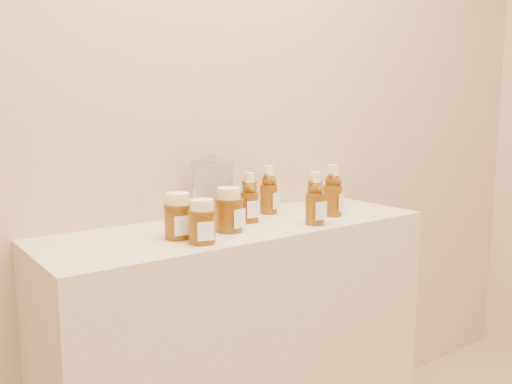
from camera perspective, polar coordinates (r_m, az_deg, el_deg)
wall_back at (r=1.76m, az=-5.49°, el=12.17°), size 3.50×0.02×2.70m
display_table at (r=1.78m, az=-1.56°, el=-17.73°), size 1.20×0.40×0.90m
bear_bottle_back_left at (r=1.65m, az=-0.69°, el=-0.23°), size 0.07×0.07×0.17m
bear_bottle_back_mid at (r=1.78m, az=1.34°, el=0.57°), size 0.08×0.08×0.18m
bear_bottle_back_right at (r=1.88m, az=8.12°, el=0.55°), size 0.06×0.06×0.16m
bear_bottle_front_left at (r=1.63m, az=6.25°, el=-0.29°), size 0.07×0.07×0.18m
bear_bottle_front_right at (r=1.76m, az=8.06°, el=0.51°), size 0.09×0.09×0.19m
honey_jar_left at (r=1.47m, az=-8.19°, el=-2.49°), size 0.09×0.09×0.12m
honey_jar_back at (r=1.53m, az=-2.87°, el=-1.88°), size 0.10×0.10×0.13m
honey_jar_front at (r=1.41m, az=-5.71°, el=-3.10°), size 0.09×0.09×0.12m
glass_canister at (r=1.67m, az=-4.57°, el=0.36°), size 0.17×0.17×0.20m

